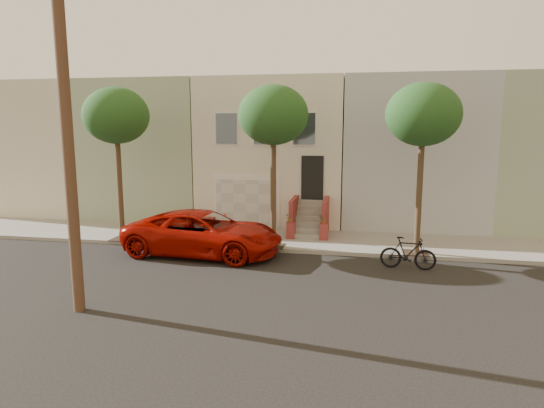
# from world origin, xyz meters

# --- Properties ---
(ground) EXTENTS (90.00, 90.00, 0.00)m
(ground) POSITION_xyz_m (0.00, 0.00, 0.00)
(ground) COLOR black
(ground) RESTS_ON ground
(sidewalk) EXTENTS (40.00, 3.70, 0.15)m
(sidewalk) POSITION_xyz_m (0.00, 5.35, 0.07)
(sidewalk) COLOR gray
(sidewalk) RESTS_ON ground
(house_row) EXTENTS (33.10, 11.70, 7.00)m
(house_row) POSITION_xyz_m (0.00, 11.19, 3.64)
(house_row) COLOR beige
(house_row) RESTS_ON sidewalk
(tree_left) EXTENTS (2.70, 2.57, 6.30)m
(tree_left) POSITION_xyz_m (-5.50, 3.90, 5.26)
(tree_left) COLOR #2D2116
(tree_left) RESTS_ON sidewalk
(tree_mid) EXTENTS (2.70, 2.57, 6.30)m
(tree_mid) POSITION_xyz_m (1.00, 3.90, 5.26)
(tree_mid) COLOR #2D2116
(tree_mid) RESTS_ON sidewalk
(tree_right) EXTENTS (2.70, 2.57, 6.30)m
(tree_right) POSITION_xyz_m (6.50, 3.90, 5.26)
(tree_right) COLOR #2D2116
(tree_right) RESTS_ON sidewalk
(utility_pole) EXTENTS (23.60, 1.22, 10.00)m
(utility_pole) POSITION_xyz_m (8.00, -3.20, 5.19)
(utility_pole) COLOR #3F291D
(utility_pole) RESTS_ON ground
(pickup_truck) EXTENTS (6.22, 3.24, 1.67)m
(pickup_truck) POSITION_xyz_m (-1.50, 2.74, 0.84)
(pickup_truck) COLOR #980A02
(pickup_truck) RESTS_ON ground
(motorcycle) EXTENTS (1.92, 0.71, 1.13)m
(motorcycle) POSITION_xyz_m (6.03, 2.24, 0.56)
(motorcycle) COLOR black
(motorcycle) RESTS_ON ground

